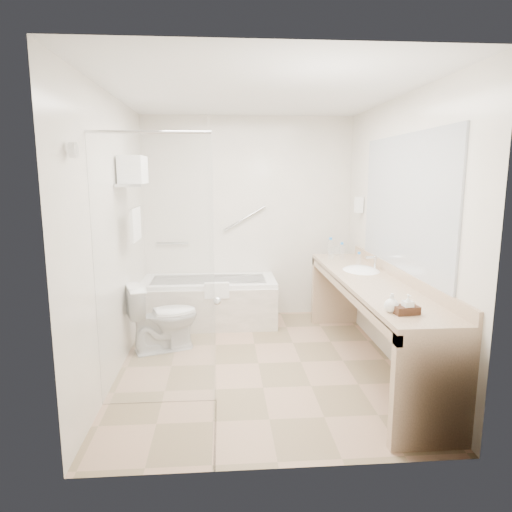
{
  "coord_description": "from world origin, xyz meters",
  "views": [
    {
      "loc": [
        -0.33,
        -4.13,
        1.81
      ],
      "look_at": [
        0.0,
        0.3,
        1.0
      ],
      "focal_mm": 32.0,
      "sensor_mm": 36.0,
      "label": 1
    }
  ],
  "objects": [
    {
      "name": "floor",
      "position": [
        0.0,
        0.0,
        0.0
      ],
      "size": [
        3.2,
        3.2,
        0.0
      ],
      "primitive_type": "plane",
      "color": "tan",
      "rests_on": "ground"
    },
    {
      "name": "ceiling",
      "position": [
        0.0,
        0.0,
        2.5
      ],
      "size": [
        2.6,
        3.2,
        0.1
      ],
      "primitive_type": "cube",
      "color": "silver",
      "rests_on": "wall_back"
    },
    {
      "name": "wall_back",
      "position": [
        0.0,
        1.6,
        1.25
      ],
      "size": [
        2.6,
        0.1,
        2.5
      ],
      "primitive_type": "cube",
      "color": "beige",
      "rests_on": "ground"
    },
    {
      "name": "wall_front",
      "position": [
        0.0,
        -1.6,
        1.25
      ],
      "size": [
        2.6,
        0.1,
        2.5
      ],
      "primitive_type": "cube",
      "color": "beige",
      "rests_on": "ground"
    },
    {
      "name": "wall_left",
      "position": [
        -1.3,
        0.0,
        1.25
      ],
      "size": [
        0.1,
        3.2,
        2.5
      ],
      "primitive_type": "cube",
      "color": "beige",
      "rests_on": "ground"
    },
    {
      "name": "wall_right",
      "position": [
        1.3,
        0.0,
        1.25
      ],
      "size": [
        0.1,
        3.2,
        2.5
      ],
      "primitive_type": "cube",
      "color": "beige",
      "rests_on": "ground"
    },
    {
      "name": "bathtub",
      "position": [
        -0.5,
        1.24,
        0.28
      ],
      "size": [
        1.6,
        0.73,
        0.59
      ],
      "color": "white",
      "rests_on": "floor"
    },
    {
      "name": "grab_bar_short",
      "position": [
        -0.95,
        1.56,
        0.95
      ],
      "size": [
        0.4,
        0.03,
        0.03
      ],
      "primitive_type": "cylinder",
      "rotation": [
        0.0,
        1.57,
        0.0
      ],
      "color": "silver",
      "rests_on": "wall_back"
    },
    {
      "name": "grab_bar_long",
      "position": [
        -0.05,
        1.56,
        1.25
      ],
      "size": [
        0.53,
        0.03,
        0.33
      ],
      "primitive_type": "cylinder",
      "rotation": [
        0.0,
        1.05,
        0.0
      ],
      "color": "silver",
      "rests_on": "wall_back"
    },
    {
      "name": "shower_enclosure",
      "position": [
        -0.63,
        -0.93,
        1.07
      ],
      "size": [
        0.96,
        0.91,
        2.11
      ],
      "color": "silver",
      "rests_on": "floor"
    },
    {
      "name": "towel_shelf",
      "position": [
        -1.17,
        0.35,
        1.75
      ],
      "size": [
        0.24,
        0.55,
        0.81
      ],
      "color": "silver",
      "rests_on": "wall_left"
    },
    {
      "name": "vanity_counter",
      "position": [
        1.02,
        -0.15,
        0.64
      ],
      "size": [
        0.55,
        2.7,
        0.95
      ],
      "color": "tan",
      "rests_on": "floor"
    },
    {
      "name": "sink",
      "position": [
        1.05,
        0.25,
        0.82
      ],
      "size": [
        0.4,
        0.52,
        0.14
      ],
      "primitive_type": "ellipsoid",
      "color": "white",
      "rests_on": "vanity_counter"
    },
    {
      "name": "faucet",
      "position": [
        1.2,
        0.25,
        0.93
      ],
      "size": [
        0.03,
        0.03,
        0.14
      ],
      "primitive_type": "cylinder",
      "color": "silver",
      "rests_on": "vanity_counter"
    },
    {
      "name": "mirror",
      "position": [
        1.29,
        -0.15,
        1.55
      ],
      "size": [
        0.02,
        2.0,
        1.2
      ],
      "primitive_type": "cube",
      "color": "#A9AEB5",
      "rests_on": "wall_right"
    },
    {
      "name": "hairdryer_unit",
      "position": [
        1.25,
        1.05,
        1.45
      ],
      "size": [
        0.08,
        0.1,
        0.18
      ],
      "primitive_type": "cube",
      "color": "white",
      "rests_on": "wall_right"
    },
    {
      "name": "toilet",
      "position": [
        -0.95,
        0.43,
        0.35
      ],
      "size": [
        0.81,
        0.62,
        0.7
      ],
      "primitive_type": "imported",
      "rotation": [
        0.0,
        0.0,
        1.92
      ],
      "color": "white",
      "rests_on": "floor"
    },
    {
      "name": "amenity_basket",
      "position": [
        0.93,
        -1.19,
        0.88
      ],
      "size": [
        0.18,
        0.13,
        0.06
      ],
      "primitive_type": "cube",
      "rotation": [
        0.0,
        0.0,
        0.12
      ],
      "color": "#432417",
      "rests_on": "vanity_counter"
    },
    {
      "name": "soap_bottle_a",
      "position": [
        0.93,
        -1.2,
        0.88
      ],
      "size": [
        0.08,
        0.15,
        0.06
      ],
      "primitive_type": "imported",
      "rotation": [
        0.0,
        0.0,
        0.15
      ],
      "color": "white",
      "rests_on": "vanity_counter"
    },
    {
      "name": "soap_bottle_b",
      "position": [
        0.84,
        -1.14,
        0.9
      ],
      "size": [
        0.13,
        0.15,
        0.1
      ],
      "primitive_type": "imported",
      "rotation": [
        0.0,
        0.0,
        -0.22
      ],
      "color": "white",
      "rests_on": "vanity_counter"
    },
    {
      "name": "water_bottle_left",
      "position": [
        1.01,
        0.83,
        0.94
      ],
      "size": [
        0.06,
        0.06,
        0.2
      ],
      "rotation": [
        0.0,
        0.0,
        0.12
      ],
      "color": "silver",
      "rests_on": "vanity_counter"
    },
    {
      "name": "water_bottle_mid",
      "position": [
        1.06,
        0.35,
        0.93
      ],
      "size": [
        0.05,
        0.05,
        0.17
      ],
      "rotation": [
        0.0,
        0.0,
        0.2
      ],
      "color": "silver",
      "rests_on": "vanity_counter"
    },
    {
      "name": "water_bottle_right",
      "position": [
        0.94,
        1.1,
        0.95
      ],
      "size": [
        0.07,
        0.07,
        0.21
      ],
      "rotation": [
        0.0,
        0.0,
        0.36
      ],
      "color": "silver",
      "rests_on": "vanity_counter"
    },
    {
      "name": "drinking_glass_near",
      "position": [
        1.02,
        1.1,
        0.9
      ],
      "size": [
        0.1,
        0.1,
        0.1
      ],
      "primitive_type": "cylinder",
      "rotation": [
        0.0,
        0.0,
        0.22
      ],
      "color": "silver",
      "rests_on": "vanity_counter"
    },
    {
      "name": "drinking_glass_far",
      "position": [
        0.89,
        0.86,
        0.89
      ],
      "size": [
        0.08,
        0.08,
        0.08
      ],
      "primitive_type": "cylinder",
      "rotation": [
        0.0,
        0.0,
        0.24
      ],
      "color": "silver",
      "rests_on": "vanity_counter"
    }
  ]
}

